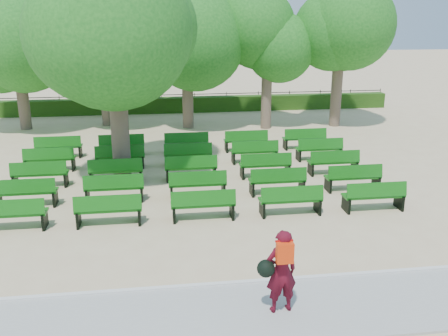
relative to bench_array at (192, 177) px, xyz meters
The scene contains 9 objects.
ground 1.23m from the bench_array, 82.66° to the right, with size 120.00×120.00×0.00m, color #CAB086.
paving 8.61m from the bench_array, 88.96° to the right, with size 30.00×2.20×0.06m, color #A4A4A0.
curb 7.46m from the bench_array, 88.80° to the right, with size 30.00×0.12×0.10m, color silver.
hedge 12.79m from the bench_array, 89.30° to the left, with size 26.00×0.70×0.90m, color #254B13.
fence 13.19m from the bench_array, 89.32° to the left, with size 26.00×0.10×1.02m, color black, non-canonical shape.
tree_line 8.79m from the bench_array, 88.98° to the left, with size 21.80×6.80×7.04m, color #247320, non-canonical shape.
bench_array is the anchor object (origin of this frame).
tree_among 5.53m from the bench_array, 166.39° to the left, with size 5.49×5.49×7.48m.
person 8.74m from the bench_array, 82.75° to the right, with size 0.85×0.54×1.77m.
Camera 1 is at (-1.37, -15.97, 5.87)m, focal length 40.00 mm.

